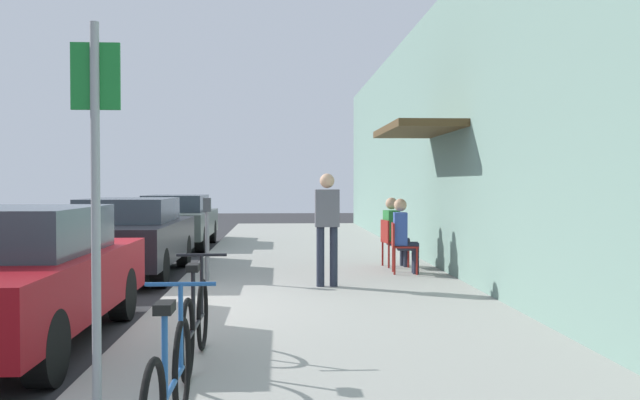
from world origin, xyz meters
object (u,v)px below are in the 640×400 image
at_px(seated_patron_0, 404,233).
at_px(pedestrian_standing, 327,220).
at_px(cafe_chair_1, 391,240).
at_px(parked_car_0, 13,275).
at_px(bicycle_0, 169,386).
at_px(seated_patron_1, 394,229).
at_px(parked_car_1, 129,236).
at_px(street_sign, 96,188).
at_px(parking_meter, 207,233).
at_px(cafe_chair_0, 400,244).
at_px(parked_car_2, 176,220).
at_px(bicycle_1, 196,323).

relative_size(seated_patron_0, pedestrian_standing, 0.76).
distance_m(seated_patron_0, cafe_chair_1, 0.97).
relative_size(parked_car_0, bicycle_0, 2.57).
xyz_separation_m(bicycle_0, pedestrian_standing, (1.36, 6.19, 0.64)).
relative_size(cafe_chair_1, seated_patron_1, 0.67).
relative_size(parked_car_1, street_sign, 1.69).
xyz_separation_m(parking_meter, seated_patron_1, (3.29, 1.64, -0.07)).
bearing_deg(parked_car_0, seated_patron_0, 43.35).
distance_m(parking_meter, seated_patron_0, 3.36).
xyz_separation_m(seated_patron_0, pedestrian_standing, (-1.42, -1.42, 0.30)).
bearing_deg(bicycle_0, seated_patron_0, 69.92).
relative_size(parked_car_1, cafe_chair_0, 5.06).
relative_size(parking_meter, bicycle_0, 0.77).
distance_m(seated_patron_0, pedestrian_standing, 2.04).
bearing_deg(parked_car_2, parked_car_1, -90.00).
height_order(seated_patron_1, pedestrian_standing, pedestrian_standing).
height_order(bicycle_0, seated_patron_0, seated_patron_0).
bearing_deg(cafe_chair_1, cafe_chair_0, -90.03).
height_order(parking_meter, pedestrian_standing, pedestrian_standing).
bearing_deg(pedestrian_standing, seated_patron_0, 44.99).
xyz_separation_m(cafe_chair_0, cafe_chair_1, (0.00, 0.94, 0.00)).
bearing_deg(street_sign, parked_car_0, 120.81).
height_order(bicycle_0, pedestrian_standing, pedestrian_standing).
bearing_deg(street_sign, parked_car_2, 96.37).
xyz_separation_m(bicycle_0, cafe_chair_1, (2.72, 8.56, 0.14)).
bearing_deg(bicycle_1, parked_car_1, 106.89).
relative_size(parking_meter, seated_patron_1, 1.02).
xyz_separation_m(parked_car_1, street_sign, (1.50, -7.84, 0.90)).
xyz_separation_m(street_sign, bicycle_0, (0.56, -0.53, -1.16)).
bearing_deg(parked_car_1, cafe_chair_1, 2.24).
height_order(seated_patron_0, seated_patron_1, same).
distance_m(bicycle_0, cafe_chair_1, 8.99).
relative_size(parked_car_0, pedestrian_standing, 2.59).
relative_size(parked_car_2, seated_patron_1, 3.41).
height_order(parking_meter, cafe_chair_0, parking_meter).
height_order(parking_meter, seated_patron_1, parking_meter).
height_order(parked_car_0, bicycle_0, parked_car_0).
relative_size(parked_car_1, bicycle_1, 2.57).
bearing_deg(seated_patron_1, parked_car_2, 131.88).
xyz_separation_m(parked_car_0, parked_car_2, (0.00, 10.92, -0.02)).
bearing_deg(parking_meter, pedestrian_standing, -21.55).
height_order(bicycle_1, seated_patron_1, seated_patron_1).
relative_size(parked_car_2, bicycle_0, 2.57).
height_order(cafe_chair_0, pedestrian_standing, pedestrian_standing).
bearing_deg(seated_patron_1, cafe_chair_1, -171.17).
relative_size(parked_car_1, pedestrian_standing, 2.59).
xyz_separation_m(bicycle_0, bicycle_1, (-0.07, 1.83, 0.00)).
height_order(parked_car_0, parked_car_2, parked_car_0).
xyz_separation_m(parked_car_0, cafe_chair_0, (4.78, 4.58, -0.11)).
relative_size(parked_car_0, bicycle_1, 2.57).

